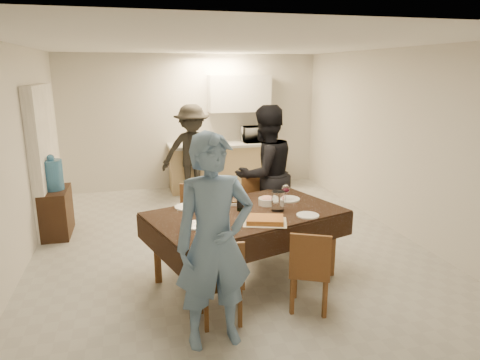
{
  "coord_description": "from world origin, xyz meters",
  "views": [
    {
      "loc": [
        -1.17,
        -5.37,
        2.3
      ],
      "look_at": [
        0.12,
        -0.3,
        0.94
      ],
      "focal_mm": 32.0,
      "sensor_mm": 36.0,
      "label": 1
    }
  ],
  "objects_px": {
    "savoury_tart": "(265,220)",
    "wine_bottle": "(240,197)",
    "dining_table": "(246,215)",
    "water_jug": "(52,175)",
    "person_far": "(265,175)",
    "water_pitcher": "(278,201)",
    "microwave": "(256,134)",
    "person_kitchen": "(192,152)",
    "console": "(57,212)",
    "person_near": "(214,243)"
  },
  "relations": [
    {
      "from": "microwave",
      "to": "dining_table",
      "type": "bearing_deg",
      "value": 71.95
    },
    {
      "from": "dining_table",
      "to": "person_kitchen",
      "type": "height_order",
      "value": "person_kitchen"
    },
    {
      "from": "water_pitcher",
      "to": "person_far",
      "type": "distance_m",
      "value": 1.12
    },
    {
      "from": "wine_bottle",
      "to": "water_pitcher",
      "type": "relative_size",
      "value": 1.4
    },
    {
      "from": "savoury_tart",
      "to": "dining_table",
      "type": "bearing_deg",
      "value": 104.74
    },
    {
      "from": "savoury_tart",
      "to": "microwave",
      "type": "height_order",
      "value": "microwave"
    },
    {
      "from": "water_pitcher",
      "to": "person_far",
      "type": "height_order",
      "value": "person_far"
    },
    {
      "from": "water_jug",
      "to": "person_far",
      "type": "distance_m",
      "value": 2.95
    },
    {
      "from": "microwave",
      "to": "person_kitchen",
      "type": "relative_size",
      "value": 0.32
    },
    {
      "from": "wine_bottle",
      "to": "microwave",
      "type": "xyz_separation_m",
      "value": [
        1.28,
        3.73,
        0.11
      ]
    },
    {
      "from": "water_jug",
      "to": "microwave",
      "type": "xyz_separation_m",
      "value": [
        3.49,
        1.82,
        0.18
      ]
    },
    {
      "from": "savoury_tart",
      "to": "person_kitchen",
      "type": "xyz_separation_m",
      "value": [
        -0.21,
        3.71,
        0.03
      ]
    },
    {
      "from": "console",
      "to": "wine_bottle",
      "type": "xyz_separation_m",
      "value": [
        2.21,
        -1.91,
        0.61
      ]
    },
    {
      "from": "water_jug",
      "to": "person_kitchen",
      "type": "height_order",
      "value": "person_kitchen"
    },
    {
      "from": "person_kitchen",
      "to": "microwave",
      "type": "bearing_deg",
      "value": 18.55
    },
    {
      "from": "wine_bottle",
      "to": "savoury_tart",
      "type": "bearing_deg",
      "value": -70.77
    },
    {
      "from": "water_jug",
      "to": "dining_table",
      "type": "bearing_deg",
      "value": -40.86
    },
    {
      "from": "microwave",
      "to": "savoury_tart",
      "type": "bearing_deg",
      "value": 74.78
    },
    {
      "from": "microwave",
      "to": "person_near",
      "type": "height_order",
      "value": "person_near"
    },
    {
      "from": "wine_bottle",
      "to": "microwave",
      "type": "relative_size",
      "value": 0.55
    },
    {
      "from": "microwave",
      "to": "person_near",
      "type": "distance_m",
      "value": 5.15
    },
    {
      "from": "wine_bottle",
      "to": "savoury_tart",
      "type": "xyz_separation_m",
      "value": [
        0.15,
        -0.43,
        -0.12
      ]
    },
    {
      "from": "wine_bottle",
      "to": "water_pitcher",
      "type": "height_order",
      "value": "wine_bottle"
    },
    {
      "from": "water_jug",
      "to": "console",
      "type": "bearing_deg",
      "value": 0.0
    },
    {
      "from": "savoury_tart",
      "to": "person_far",
      "type": "relative_size",
      "value": 0.23
    },
    {
      "from": "person_near",
      "to": "console",
      "type": "bearing_deg",
      "value": 114.67
    },
    {
      "from": "console",
      "to": "savoury_tart",
      "type": "height_order",
      "value": "savoury_tart"
    },
    {
      "from": "dining_table",
      "to": "wine_bottle",
      "type": "bearing_deg",
      "value": 117.35
    },
    {
      "from": "savoury_tart",
      "to": "microwave",
      "type": "distance_m",
      "value": 4.32
    },
    {
      "from": "savoury_tart",
      "to": "water_pitcher",
      "type": "bearing_deg",
      "value": 52.85
    },
    {
      "from": "dining_table",
      "to": "microwave",
      "type": "height_order",
      "value": "microwave"
    },
    {
      "from": "dining_table",
      "to": "person_near",
      "type": "bearing_deg",
      "value": -135.3
    },
    {
      "from": "console",
      "to": "water_jug",
      "type": "xyz_separation_m",
      "value": [
        0.0,
        0.0,
        0.55
      ]
    },
    {
      "from": "person_near",
      "to": "person_far",
      "type": "bearing_deg",
      "value": 57.38
    },
    {
      "from": "wine_bottle",
      "to": "person_far",
      "type": "height_order",
      "value": "person_far"
    },
    {
      "from": "dining_table",
      "to": "water_jug",
      "type": "height_order",
      "value": "water_jug"
    },
    {
      "from": "water_jug",
      "to": "person_far",
      "type": "bearing_deg",
      "value": -17.86
    },
    {
      "from": "savoury_tart",
      "to": "wine_bottle",
      "type": "bearing_deg",
      "value": 109.23
    },
    {
      "from": "person_kitchen",
      "to": "wine_bottle",
      "type": "bearing_deg",
      "value": -88.95
    },
    {
      "from": "water_pitcher",
      "to": "person_near",
      "type": "bearing_deg",
      "value": -131.99
    },
    {
      "from": "water_jug",
      "to": "water_pitcher",
      "type": "relative_size",
      "value": 1.95
    },
    {
      "from": "savoury_tart",
      "to": "person_kitchen",
      "type": "bearing_deg",
      "value": 93.24
    },
    {
      "from": "savoury_tart",
      "to": "microwave",
      "type": "xyz_separation_m",
      "value": [
        1.13,
        4.16,
        0.24
      ]
    },
    {
      "from": "water_pitcher",
      "to": "microwave",
      "type": "bearing_deg",
      "value": 77.04
    },
    {
      "from": "water_jug",
      "to": "water_pitcher",
      "type": "height_order",
      "value": "water_jug"
    },
    {
      "from": "wine_bottle",
      "to": "person_kitchen",
      "type": "height_order",
      "value": "person_kitchen"
    },
    {
      "from": "water_pitcher",
      "to": "person_kitchen",
      "type": "distance_m",
      "value": 3.41
    },
    {
      "from": "water_pitcher",
      "to": "person_kitchen",
      "type": "xyz_separation_m",
      "value": [
        -0.46,
        3.38,
        -0.05
      ]
    },
    {
      "from": "dining_table",
      "to": "person_far",
      "type": "height_order",
      "value": "person_far"
    },
    {
      "from": "console",
      "to": "wine_bottle",
      "type": "distance_m",
      "value": 2.98
    }
  ]
}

